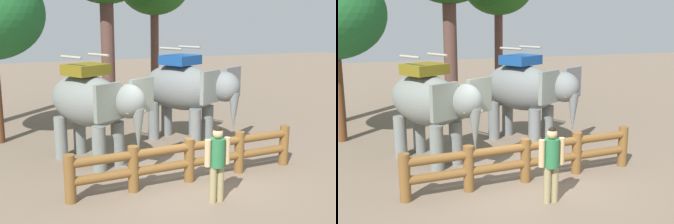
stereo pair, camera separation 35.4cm
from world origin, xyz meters
TOP-DOWN VIEW (x-y plane):
  - ground_plane at (0.00, 0.00)m, footprint 60.00×60.00m
  - log_fence at (0.00, 0.10)m, footprint 5.85×0.64m
  - elephant_near_left at (-1.81, 2.23)m, footprint 2.69×3.35m
  - elephant_center at (1.22, 3.11)m, footprint 2.78×3.42m
  - tourist_woman_in_black at (0.06, -1.16)m, footprint 0.58×0.32m

SIDE VIEW (x-z plane):
  - ground_plane at x=0.00m, z-range 0.00..0.00m
  - log_fence at x=0.00m, z-range 0.07..1.12m
  - tourist_woman_in_black at x=0.06m, z-range 0.13..1.77m
  - elephant_near_left at x=-1.81m, z-range 0.18..3.05m
  - elephant_center at x=1.22m, z-range 0.18..3.13m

